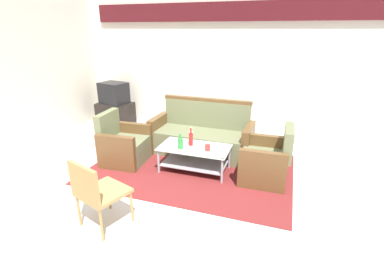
{
  "coord_description": "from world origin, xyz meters",
  "views": [
    {
      "loc": [
        1.38,
        -3.0,
        2.15
      ],
      "look_at": [
        0.06,
        0.83,
        0.65
      ],
      "focal_mm": 26.64,
      "sensor_mm": 36.0,
      "label": 1
    }
  ],
  "objects_px": {
    "armchair_left": "(124,146)",
    "bottle_green": "(181,143)",
    "tv_stand": "(116,114)",
    "coffee_table": "(194,155)",
    "armchair_right": "(266,162)",
    "cup": "(208,148)",
    "wicker_chair": "(96,190)",
    "bottle_red": "(191,139)",
    "television": "(114,93)",
    "bottle_clear": "(191,137)",
    "couch": "(202,137)"
  },
  "relations": [
    {
      "from": "armchair_left",
      "to": "bottle_green",
      "type": "distance_m",
      "value": 1.08
    },
    {
      "from": "tv_stand",
      "to": "coffee_table",
      "type": "bearing_deg",
      "value": -33.21
    },
    {
      "from": "armchair_right",
      "to": "cup",
      "type": "xyz_separation_m",
      "value": [
        -0.87,
        -0.14,
        0.17
      ]
    },
    {
      "from": "wicker_chair",
      "to": "coffee_table",
      "type": "bearing_deg",
      "value": 89.16
    },
    {
      "from": "coffee_table",
      "to": "bottle_red",
      "type": "relative_size",
      "value": 3.82
    },
    {
      "from": "armchair_right",
      "to": "tv_stand",
      "type": "distance_m",
      "value": 3.95
    },
    {
      "from": "bottle_red",
      "to": "tv_stand",
      "type": "height_order",
      "value": "bottle_red"
    },
    {
      "from": "cup",
      "to": "television",
      "type": "height_order",
      "value": "television"
    },
    {
      "from": "armchair_right",
      "to": "cup",
      "type": "relative_size",
      "value": 8.5
    },
    {
      "from": "armchair_left",
      "to": "bottle_green",
      "type": "bearing_deg",
      "value": 82.9
    },
    {
      "from": "armchair_right",
      "to": "tv_stand",
      "type": "relative_size",
      "value": 1.06
    },
    {
      "from": "armchair_left",
      "to": "cup",
      "type": "height_order",
      "value": "armchair_left"
    },
    {
      "from": "armchair_left",
      "to": "armchair_right",
      "type": "distance_m",
      "value": 2.35
    },
    {
      "from": "coffee_table",
      "to": "wicker_chair",
      "type": "distance_m",
      "value": 1.79
    },
    {
      "from": "bottle_clear",
      "to": "tv_stand",
      "type": "bearing_deg",
      "value": 148.53
    },
    {
      "from": "bottle_clear",
      "to": "tv_stand",
      "type": "xyz_separation_m",
      "value": [
        -2.4,
        1.47,
        -0.25
      ]
    },
    {
      "from": "armchair_right",
      "to": "bottle_red",
      "type": "height_order",
      "value": "armchair_right"
    },
    {
      "from": "bottle_green",
      "to": "bottle_red",
      "type": "xyz_separation_m",
      "value": [
        0.1,
        0.18,
        0.02
      ]
    },
    {
      "from": "coffee_table",
      "to": "bottle_red",
      "type": "xyz_separation_m",
      "value": [
        -0.08,
        0.05,
        0.25
      ]
    },
    {
      "from": "cup",
      "to": "coffee_table",
      "type": "bearing_deg",
      "value": 164.69
    },
    {
      "from": "coffee_table",
      "to": "bottle_clear",
      "type": "height_order",
      "value": "bottle_clear"
    },
    {
      "from": "couch",
      "to": "wicker_chair",
      "type": "xyz_separation_m",
      "value": [
        -0.49,
        -2.39,
        0.18
      ]
    },
    {
      "from": "couch",
      "to": "tv_stand",
      "type": "distance_m",
      "value": 2.6
    },
    {
      "from": "bottle_green",
      "to": "tv_stand",
      "type": "height_order",
      "value": "bottle_green"
    },
    {
      "from": "bottle_clear",
      "to": "cup",
      "type": "height_order",
      "value": "bottle_clear"
    },
    {
      "from": "coffee_table",
      "to": "bottle_green",
      "type": "xyz_separation_m",
      "value": [
        -0.19,
        -0.12,
        0.23
      ]
    },
    {
      "from": "bottle_green",
      "to": "tv_stand",
      "type": "relative_size",
      "value": 0.3
    },
    {
      "from": "bottle_clear",
      "to": "couch",
      "type": "bearing_deg",
      "value": 87.65
    },
    {
      "from": "coffee_table",
      "to": "wicker_chair",
      "type": "height_order",
      "value": "wicker_chair"
    },
    {
      "from": "armchair_right",
      "to": "television",
      "type": "bearing_deg",
      "value": 65.37
    },
    {
      "from": "armchair_right",
      "to": "couch",
      "type": "bearing_deg",
      "value": 61.02
    },
    {
      "from": "bottle_red",
      "to": "coffee_table",
      "type": "bearing_deg",
      "value": -33.87
    },
    {
      "from": "bottle_red",
      "to": "bottle_green",
      "type": "bearing_deg",
      "value": -120.53
    },
    {
      "from": "armchair_right",
      "to": "bottle_clear",
      "type": "xyz_separation_m",
      "value": [
        -1.22,
        0.1,
        0.22
      ]
    },
    {
      "from": "armchair_right",
      "to": "coffee_table",
      "type": "bearing_deg",
      "value": 93.07
    },
    {
      "from": "couch",
      "to": "armchair_left",
      "type": "distance_m",
      "value": 1.38
    },
    {
      "from": "armchair_right",
      "to": "coffee_table",
      "type": "distance_m",
      "value": 1.1
    },
    {
      "from": "armchair_left",
      "to": "bottle_clear",
      "type": "distance_m",
      "value": 1.17
    },
    {
      "from": "bottle_red",
      "to": "wicker_chair",
      "type": "relative_size",
      "value": 0.34
    },
    {
      "from": "bottle_clear",
      "to": "television",
      "type": "height_order",
      "value": "television"
    },
    {
      "from": "armchair_left",
      "to": "television",
      "type": "bearing_deg",
      "value": -147.0
    },
    {
      "from": "cup",
      "to": "bottle_green",
      "type": "bearing_deg",
      "value": -171.78
    },
    {
      "from": "cup",
      "to": "television",
      "type": "xyz_separation_m",
      "value": [
        -2.75,
        1.72,
        0.3
      ]
    },
    {
      "from": "armchair_left",
      "to": "coffee_table",
      "type": "relative_size",
      "value": 0.77
    },
    {
      "from": "tv_stand",
      "to": "television",
      "type": "distance_m",
      "value": 0.5
    },
    {
      "from": "wicker_chair",
      "to": "couch",
      "type": "bearing_deg",
      "value": 96.78
    },
    {
      "from": "bottle_green",
      "to": "television",
      "type": "relative_size",
      "value": 0.35
    },
    {
      "from": "bottle_red",
      "to": "tv_stand",
      "type": "bearing_deg",
      "value": 146.81
    },
    {
      "from": "armchair_left",
      "to": "bottle_red",
      "type": "bearing_deg",
      "value": 91.97
    },
    {
      "from": "bottle_red",
      "to": "armchair_right",
      "type": "bearing_deg",
      "value": 1.31
    }
  ]
}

